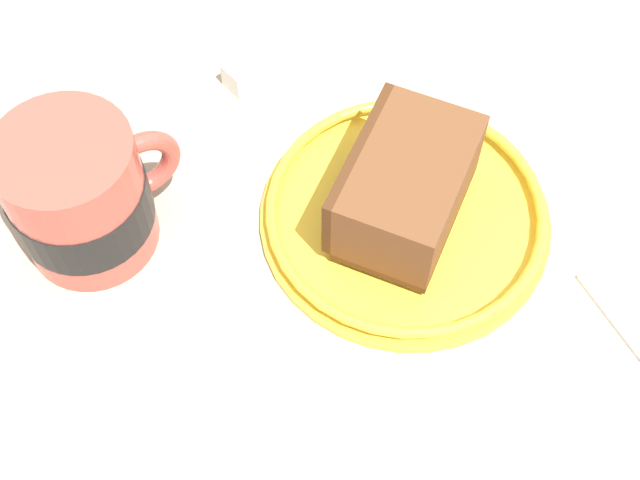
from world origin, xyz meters
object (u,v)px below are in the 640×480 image
(small_plate, at_px, (405,214))
(cake_slice, at_px, (405,187))
(tea_mug, at_px, (81,195))
(sugar_cube, at_px, (241,76))

(small_plate, distance_m, cake_slice, 0.03)
(small_plate, xyz_separation_m, tea_mug, (0.20, -0.01, 0.04))
(small_plate, height_order, tea_mug, tea_mug)
(cake_slice, relative_size, sugar_cube, 6.17)
(cake_slice, bearing_deg, sugar_cube, -52.48)
(sugar_cube, bearing_deg, small_plate, 127.89)
(cake_slice, distance_m, tea_mug, 0.20)
(small_plate, bearing_deg, tea_mug, -3.23)
(tea_mug, xyz_separation_m, sugar_cube, (-0.10, -0.11, -0.04))
(small_plate, relative_size, cake_slice, 1.54)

